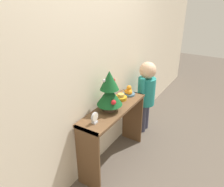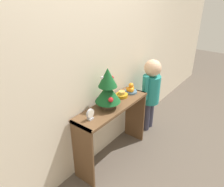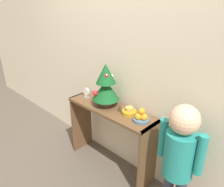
{
  "view_description": "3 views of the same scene",
  "coord_description": "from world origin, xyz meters",
  "px_view_note": "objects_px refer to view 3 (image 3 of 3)",
  "views": [
    {
      "loc": [
        -1.9,
        -0.98,
        1.97
      ],
      "look_at": [
        0.02,
        0.19,
        0.93
      ],
      "focal_mm": 35.0,
      "sensor_mm": 36.0,
      "label": 1
    },
    {
      "loc": [
        -1.74,
        -1.17,
        2.0
      ],
      "look_at": [
        -0.05,
        0.13,
        0.94
      ],
      "focal_mm": 35.0,
      "sensor_mm": 36.0,
      "label": 2
    },
    {
      "loc": [
        1.45,
        -1.3,
        1.82
      ],
      "look_at": [
        0.0,
        0.19,
        0.92
      ],
      "focal_mm": 35.0,
      "sensor_mm": 36.0,
      "label": 3
    }
  ],
  "objects_px": {
    "mini_tree": "(106,85)",
    "fruit_bowl": "(141,117)",
    "figurine": "(120,108)",
    "child_figure": "(180,151)",
    "desk_clock": "(86,93)",
    "singing_bowl": "(129,112)"
  },
  "relations": [
    {
      "from": "mini_tree",
      "to": "child_figure",
      "type": "xyz_separation_m",
      "value": [
        0.91,
        -0.06,
        -0.31
      ]
    },
    {
      "from": "mini_tree",
      "to": "fruit_bowl",
      "type": "distance_m",
      "value": 0.51
    },
    {
      "from": "fruit_bowl",
      "to": "figurine",
      "type": "bearing_deg",
      "value": 178.35
    },
    {
      "from": "figurine",
      "to": "mini_tree",
      "type": "bearing_deg",
      "value": -177.16
    },
    {
      "from": "desk_clock",
      "to": "child_figure",
      "type": "distance_m",
      "value": 1.23
    },
    {
      "from": "desk_clock",
      "to": "child_figure",
      "type": "height_order",
      "value": "child_figure"
    },
    {
      "from": "figurine",
      "to": "child_figure",
      "type": "distance_m",
      "value": 0.73
    },
    {
      "from": "desk_clock",
      "to": "mini_tree",
      "type": "bearing_deg",
      "value": 2.92
    },
    {
      "from": "mini_tree",
      "to": "child_figure",
      "type": "height_order",
      "value": "mini_tree"
    },
    {
      "from": "fruit_bowl",
      "to": "child_figure",
      "type": "relative_size",
      "value": 0.14
    },
    {
      "from": "fruit_bowl",
      "to": "child_figure",
      "type": "bearing_deg",
      "value": -8.0
    },
    {
      "from": "mini_tree",
      "to": "desk_clock",
      "type": "bearing_deg",
      "value": -177.08
    },
    {
      "from": "fruit_bowl",
      "to": "singing_bowl",
      "type": "relative_size",
      "value": 1.06
    },
    {
      "from": "figurine",
      "to": "child_figure",
      "type": "xyz_separation_m",
      "value": [
        0.72,
        -0.07,
        -0.11
      ]
    },
    {
      "from": "mini_tree",
      "to": "figurine",
      "type": "distance_m",
      "value": 0.28
    },
    {
      "from": "singing_bowl",
      "to": "fruit_bowl",
      "type": "bearing_deg",
      "value": -7.78
    },
    {
      "from": "mini_tree",
      "to": "desk_clock",
      "type": "xyz_separation_m",
      "value": [
        -0.31,
        -0.02,
        -0.17
      ]
    },
    {
      "from": "figurine",
      "to": "child_figure",
      "type": "bearing_deg",
      "value": -5.58
    },
    {
      "from": "mini_tree",
      "to": "singing_bowl",
      "type": "xyz_separation_m",
      "value": [
        0.3,
        0.02,
        -0.21
      ]
    },
    {
      "from": "figurine",
      "to": "child_figure",
      "type": "height_order",
      "value": "child_figure"
    },
    {
      "from": "singing_bowl",
      "to": "mini_tree",
      "type": "bearing_deg",
      "value": -175.46
    },
    {
      "from": "mini_tree",
      "to": "singing_bowl",
      "type": "distance_m",
      "value": 0.37
    }
  ]
}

